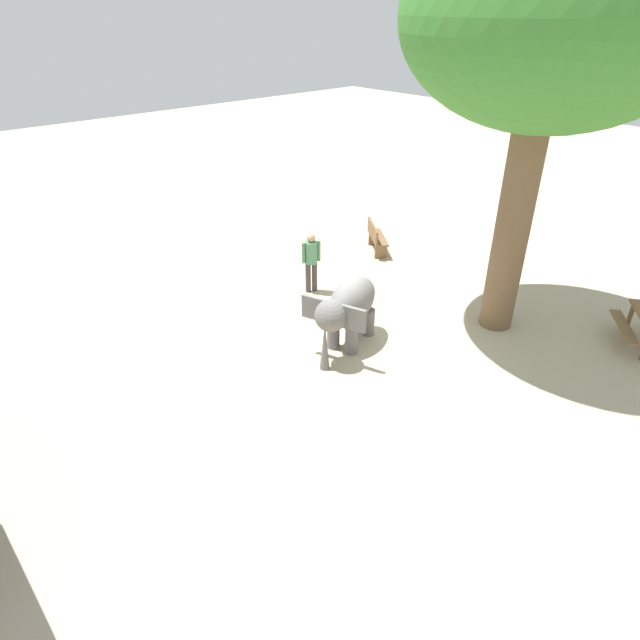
{
  "coord_description": "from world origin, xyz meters",
  "views": [
    {
      "loc": [
        -7.57,
        7.86,
        6.68
      ],
      "look_at": [
        -0.13,
        1.17,
        0.8
      ],
      "focal_mm": 30.52,
      "sensor_mm": 36.0,
      "label": 1
    }
  ],
  "objects_px": {
    "elephant": "(347,307)",
    "wooden_bench": "(376,237)",
    "shade_tree_main": "(552,20)",
    "person_handler": "(311,258)"
  },
  "relations": [
    {
      "from": "elephant",
      "to": "wooden_bench",
      "type": "distance_m",
      "value": 5.45
    },
    {
      "from": "elephant",
      "to": "shade_tree_main",
      "type": "distance_m",
      "value": 6.57
    },
    {
      "from": "shade_tree_main",
      "to": "wooden_bench",
      "type": "bearing_deg",
      "value": -12.32
    },
    {
      "from": "elephant",
      "to": "shade_tree_main",
      "type": "xyz_separation_m",
      "value": [
        -1.7,
        -3.31,
        5.41
      ]
    },
    {
      "from": "person_handler",
      "to": "shade_tree_main",
      "type": "distance_m",
      "value": 7.2
    },
    {
      "from": "person_handler",
      "to": "wooden_bench",
      "type": "relative_size",
      "value": 1.19
    },
    {
      "from": "person_handler",
      "to": "shade_tree_main",
      "type": "xyz_separation_m",
      "value": [
        -4.22,
        -2.15,
        5.43
      ]
    },
    {
      "from": "wooden_bench",
      "to": "elephant",
      "type": "bearing_deg",
      "value": -17.55
    },
    {
      "from": "person_handler",
      "to": "wooden_bench",
      "type": "height_order",
      "value": "person_handler"
    },
    {
      "from": "wooden_bench",
      "to": "person_handler",
      "type": "bearing_deg",
      "value": -41.67
    }
  ]
}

